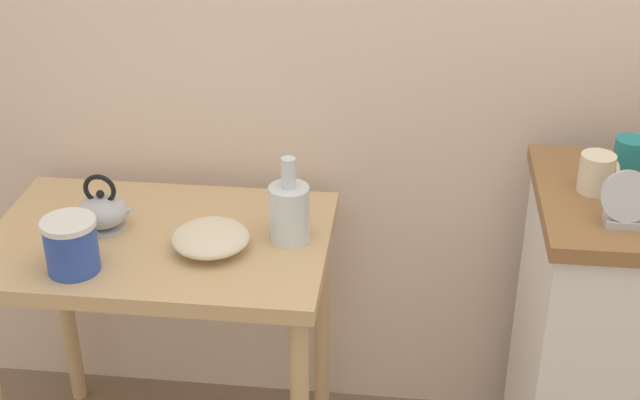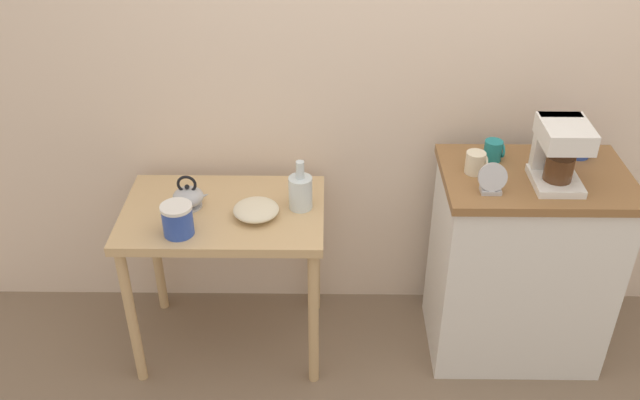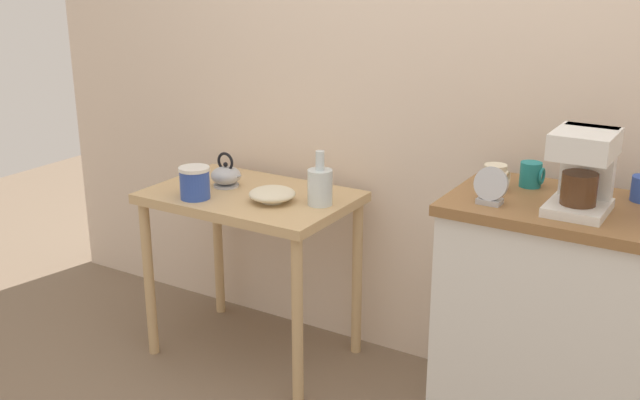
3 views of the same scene
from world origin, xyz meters
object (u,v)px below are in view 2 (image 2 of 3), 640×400
teakettle (189,197)px  mug_small_cream (476,163)px  bowl_stoneware (256,210)px  mug_dark_teal (494,151)px  coffee_maker (560,150)px  mug_blue (580,147)px  canister_enamel (178,220)px  glass_carafe_vase (300,191)px  table_clock (492,180)px

teakettle → mug_small_cream: (1.16, -0.00, 0.17)m
bowl_stoneware → mug_dark_teal: (0.97, 0.17, 0.19)m
coffee_maker → mug_blue: bearing=52.1°
coffee_maker → canister_enamel: bearing=-175.2°
mug_dark_teal → mug_blue: size_ratio=0.92×
glass_carafe_vase → table_clock: table_clock is taller
coffee_maker → mug_small_cream: (-0.30, 0.07, -0.10)m
glass_carafe_vase → table_clock: (0.74, -0.15, 0.15)m
coffee_maker → mug_small_cream: bearing=167.5°
glass_carafe_vase → canister_enamel: 0.51m
mug_small_cream → teakettle: bearing=179.9°
glass_carafe_vase → canister_enamel: size_ratio=1.67×
mug_blue → table_clock: bearing=-145.5°
mug_small_cream → mug_dark_teal: (0.09, 0.10, -0.00)m
teakettle → table_clock: (1.20, -0.15, 0.18)m
mug_dark_teal → table_clock: 0.26m
mug_small_cream → mug_blue: size_ratio=0.95×
teakettle → mug_small_cream: size_ratio=1.73×
mug_dark_teal → table_clock: (-0.06, -0.26, 0.01)m
canister_enamel → coffee_maker: (1.47, 0.12, 0.25)m
table_clock → mug_dark_teal: bearing=77.3°
bowl_stoneware → teakettle: (-0.29, 0.07, 0.02)m
bowl_stoneware → canister_enamel: (-0.29, -0.12, 0.03)m
canister_enamel → mug_dark_teal: size_ratio=1.51×
mug_small_cream → table_clock: 0.16m
mug_small_cream → table_clock: size_ratio=0.73×
mug_small_cream → mug_dark_teal: 0.14m
bowl_stoneware → mug_blue: (1.34, 0.21, 0.18)m
bowl_stoneware → canister_enamel: bearing=-157.5°
coffee_maker → mug_dark_teal: 0.28m
glass_carafe_vase → mug_dark_teal: bearing=7.3°
teakettle → mug_small_cream: bearing=-0.1°
teakettle → mug_blue: 1.64m
bowl_stoneware → mug_dark_teal: bearing=10.1°
teakettle → glass_carafe_vase: size_ratio=0.72×
mug_blue → teakettle: bearing=-175.2°
canister_enamel → coffee_maker: size_ratio=0.50×
glass_carafe_vase → canister_enamel: bearing=-157.6°
mug_blue → glass_carafe_vase: bearing=-173.3°
canister_enamel → mug_dark_teal: mug_dark_teal is taller
glass_carafe_vase → mug_blue: size_ratio=2.31×
glass_carafe_vase → mug_dark_teal: (0.79, 0.10, 0.14)m
glass_carafe_vase → mug_dark_teal: 0.81m
mug_dark_teal → coffee_maker: bearing=-39.7°
mug_blue → table_clock: size_ratio=0.77×
bowl_stoneware → glass_carafe_vase: (0.18, 0.07, 0.04)m
mug_small_cream → table_clock: table_clock is taller
teakettle → mug_dark_teal: (1.26, 0.10, 0.17)m
mug_blue → table_clock: table_clock is taller
teakettle → table_clock: size_ratio=1.27×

